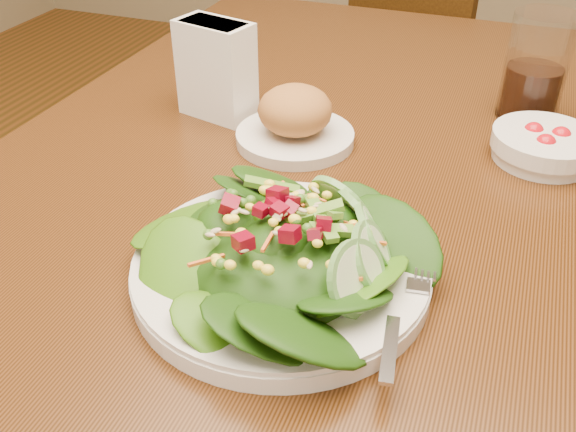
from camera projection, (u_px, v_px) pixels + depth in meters
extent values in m
cube|color=#522D13|center=(321.00, 178.00, 0.86)|extent=(0.90, 1.40, 0.04)
cylinder|color=#42270A|center=(251.00, 155.00, 1.68)|extent=(0.07, 0.07, 0.71)
cylinder|color=#42270A|center=(567.00, 214.00, 1.45)|extent=(0.07, 0.07, 0.71)
cube|color=#42270A|center=(430.00, 92.00, 1.93)|extent=(0.49, 0.49, 0.04)
cylinder|color=#42270A|center=(492.00, 149.00, 2.06)|extent=(0.04, 0.04, 0.37)
cylinder|color=#42270A|center=(406.00, 120.00, 2.23)|extent=(0.04, 0.04, 0.37)
cylinder|color=#42270A|center=(442.00, 190.00, 1.86)|extent=(0.04, 0.04, 0.37)
cylinder|color=#42270A|center=(351.00, 154.00, 2.03)|extent=(0.04, 0.04, 0.37)
cube|color=#42270A|center=(406.00, 34.00, 1.69)|extent=(0.35, 0.15, 0.42)
cylinder|color=silver|center=(281.00, 271.00, 0.65)|extent=(0.30, 0.30, 0.02)
ellipsoid|color=black|center=(281.00, 246.00, 0.63)|extent=(0.20, 0.20, 0.05)
cube|color=silver|center=(401.00, 310.00, 0.58)|extent=(0.05, 0.18, 0.01)
cylinder|color=silver|center=(295.00, 137.00, 0.90)|extent=(0.16, 0.16, 0.02)
ellipsoid|color=#A3663A|center=(295.00, 110.00, 0.87)|extent=(0.10, 0.10, 0.07)
cylinder|color=silver|center=(544.00, 146.00, 0.85)|extent=(0.14, 0.14, 0.04)
sphere|color=red|center=(560.00, 137.00, 0.84)|extent=(0.03, 0.03, 0.03)
sphere|color=red|center=(533.00, 133.00, 0.86)|extent=(0.03, 0.03, 0.03)
sphere|color=red|center=(545.00, 145.00, 0.83)|extent=(0.03, 0.03, 0.03)
cylinder|color=silver|center=(536.00, 67.00, 0.92)|extent=(0.09, 0.09, 0.16)
cylinder|color=black|center=(530.00, 92.00, 0.95)|extent=(0.08, 0.08, 0.08)
cube|color=white|center=(216.00, 70.00, 0.94)|extent=(0.12, 0.08, 0.14)
cube|color=white|center=(216.00, 63.00, 0.93)|extent=(0.10, 0.07, 0.12)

